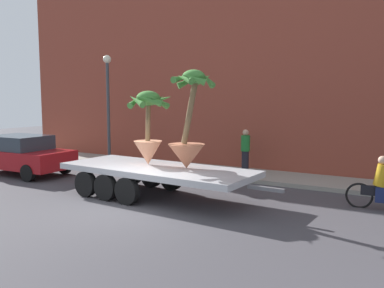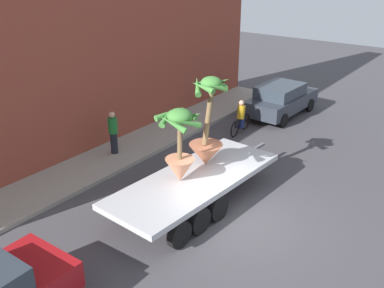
# 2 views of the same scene
# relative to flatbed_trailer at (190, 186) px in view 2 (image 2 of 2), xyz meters

# --- Properties ---
(ground_plane) EXTENTS (60.00, 60.00, 0.00)m
(ground_plane) POSITION_rel_flatbed_trailer_xyz_m (0.24, -1.53, -0.77)
(ground_plane) COLOR #423F44
(sidewalk) EXTENTS (24.00, 2.20, 0.15)m
(sidewalk) POSITION_rel_flatbed_trailer_xyz_m (0.24, 4.57, -0.69)
(sidewalk) COLOR gray
(sidewalk) RESTS_ON ground
(building_facade) EXTENTS (24.00, 1.20, 9.39)m
(building_facade) POSITION_rel_flatbed_trailer_xyz_m (0.24, 6.27, 3.92)
(building_facade) COLOR brown
(building_facade) RESTS_ON ground
(flatbed_trailer) EXTENTS (7.24, 2.68, 0.98)m
(flatbed_trailer) POSITION_rel_flatbed_trailer_xyz_m (0.00, 0.00, 0.00)
(flatbed_trailer) COLOR #B7BABF
(flatbed_trailer) RESTS_ON ground
(potted_palm_rear) EXTENTS (1.37, 1.27, 2.93)m
(potted_palm_rear) POSITION_rel_flatbed_trailer_xyz_m (1.25, 0.23, 1.29)
(potted_palm_rear) COLOR #B26647
(potted_palm_rear) RESTS_ON flatbed_trailer
(potted_palm_middle) EXTENTS (1.31, 1.43, 2.33)m
(potted_palm_middle) POSITION_rel_flatbed_trailer_xyz_m (-0.21, 0.21, 1.34)
(potted_palm_middle) COLOR tan
(potted_palm_middle) RESTS_ON flatbed_trailer
(cyclist) EXTENTS (1.84, 0.37, 1.54)m
(cyclist) POSITION_rel_flatbed_trailer_xyz_m (6.38, 1.98, -0.10)
(cyclist) COLOR black
(cyclist) RESTS_ON ground
(parked_car) EXTENTS (4.42, 2.09, 1.58)m
(parked_car) POSITION_rel_flatbed_trailer_xyz_m (9.55, 1.58, 0.06)
(parked_car) COLOR #2D333D
(parked_car) RESTS_ON ground
(pedestrian_near_gate) EXTENTS (0.36, 0.36, 1.71)m
(pedestrian_near_gate) POSITION_rel_flatbed_trailer_xyz_m (1.24, 4.67, 0.27)
(pedestrian_near_gate) COLOR black
(pedestrian_near_gate) RESTS_ON sidewalk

